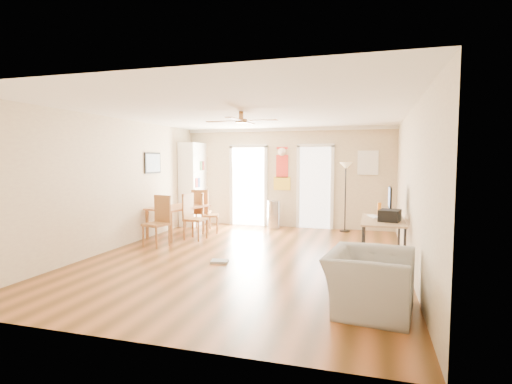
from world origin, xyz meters
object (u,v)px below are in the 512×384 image
(armchair, at_px, (369,282))
(trash_can, at_px, (274,214))
(dining_chair_far, at_px, (202,210))
(printer, at_px, (390,215))
(bookshelf, at_px, (194,184))
(dining_chair_right_a, at_px, (210,213))
(computer_desk, at_px, (382,241))
(dining_table, at_px, (178,221))
(dining_chair_near, at_px, (156,221))
(wastebasket_a, at_px, (354,261))
(dining_chair_right_b, at_px, (195,217))
(torchiere_lamp, at_px, (345,197))
(wastebasket_b, at_px, (357,270))

(armchair, bearing_deg, trash_can, 32.69)
(dining_chair_far, xyz_separation_m, printer, (4.41, -2.25, 0.34))
(bookshelf, bearing_deg, armchair, -32.53)
(dining_chair_right_a, height_order, computer_desk, dining_chair_right_a)
(armchair, bearing_deg, dining_table, 58.24)
(dining_chair_right_a, relative_size, armchair, 0.89)
(bookshelf, height_order, printer, bookshelf)
(printer, distance_m, armchair, 2.24)
(dining_chair_near, distance_m, wastebasket_a, 4.03)
(computer_desk, distance_m, wastebasket_a, 0.77)
(dining_chair_right_b, distance_m, torchiere_lamp, 3.70)
(dining_chair_near, distance_m, armchair, 4.85)
(trash_can, distance_m, torchiere_lamp, 1.87)
(dining_table, bearing_deg, trash_can, 41.15)
(dining_table, xyz_separation_m, dining_chair_far, (0.19, 0.88, 0.17))
(bookshelf, relative_size, torchiere_lamp, 1.30)
(dining_chair_right_a, bearing_deg, torchiere_lamp, -90.80)
(dining_chair_far, bearing_deg, torchiere_lamp, -178.79)
(dining_table, bearing_deg, torchiere_lamp, 24.42)
(dining_chair_right_b, height_order, printer, dining_chair_right_b)
(wastebasket_a, bearing_deg, wastebasket_b, -82.52)
(wastebasket_b, bearing_deg, dining_table, 150.79)
(bookshelf, bearing_deg, printer, -15.75)
(computer_desk, distance_m, wastebasket_b, 1.19)
(dining_table, relative_size, printer, 3.69)
(torchiere_lamp, xyz_separation_m, wastebasket_b, (0.43, -3.98, -0.71))
(dining_chair_near, xyz_separation_m, printer, (4.51, -0.23, 0.33))
(dining_chair_near, relative_size, computer_desk, 0.73)
(printer, xyz_separation_m, wastebasket_a, (-0.55, -0.40, -0.71))
(dining_table, xyz_separation_m, dining_chair_near, (0.09, -1.14, 0.17))
(bookshelf, xyz_separation_m, printer, (4.96, -2.99, -0.26))
(dining_chair_right_a, relative_size, dining_chair_near, 0.93)
(dining_chair_right_b, distance_m, wastebasket_a, 3.83)
(wastebasket_a, bearing_deg, dining_chair_right_b, 156.47)
(bookshelf, relative_size, wastebasket_a, 7.85)
(computer_desk, bearing_deg, dining_table, 165.13)
(dining_chair_right_a, distance_m, armchair, 5.57)
(dining_table, height_order, dining_chair_far, dining_chair_far)
(dining_chair_right_b, bearing_deg, dining_chair_far, 23.39)
(wastebasket_a, bearing_deg, dining_table, 156.33)
(dining_chair_far, xyz_separation_m, wastebasket_b, (3.92, -3.18, -0.37))
(armchair, bearing_deg, computer_desk, 2.79)
(dining_chair_right_a, distance_m, dining_chair_right_b, 0.84)
(printer, bearing_deg, wastebasket_a, -131.35)
(dining_chair_near, bearing_deg, dining_chair_far, 100.74)
(torchiere_lamp, xyz_separation_m, armchair, (0.61, -5.21, -0.51))
(computer_desk, xyz_separation_m, armchair, (-0.20, -2.34, -0.03))
(wastebasket_b, bearing_deg, dining_chair_far, 140.94)
(dining_chair_right_a, xyz_separation_m, dining_chair_near, (-0.46, -1.73, 0.03))
(dining_chair_right_a, xyz_separation_m, torchiere_lamp, (3.14, 1.09, 0.37))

